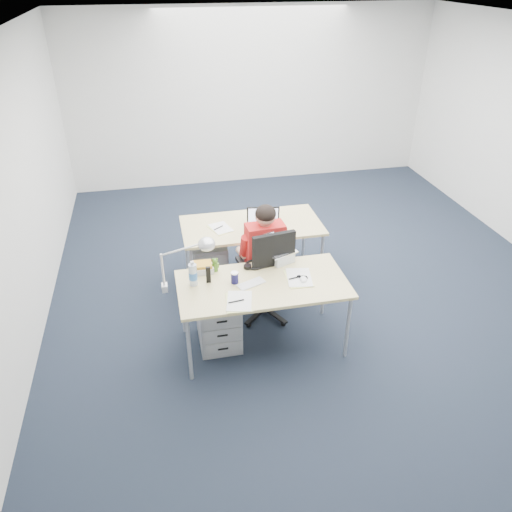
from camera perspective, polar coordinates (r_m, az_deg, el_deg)
The scene contains 24 objects.
floor at distance 5.97m, azimuth 6.45°, elevation -3.55°, with size 7.00×7.00×0.00m, color black.
room at distance 5.21m, azimuth 7.56°, elevation 12.22°, with size 6.02×7.02×2.80m.
desk_near at distance 4.72m, azimuth 0.77°, elevation -3.59°, with size 1.60×0.80×0.73m.
desk_far at distance 5.76m, azimuth -0.50°, elevation 3.22°, with size 1.60×0.80×0.73m.
office_chair at distance 5.35m, azimuth 1.13°, elevation -3.87°, with size 0.78×0.78×1.08m.
seated_person at distance 5.32m, azimuth 0.60°, elevation 0.16°, with size 0.40×0.70×1.27m.
drawer_pedestal_near at distance 5.00m, azimuth -4.31°, elevation -7.26°, with size 0.40×0.50×0.55m, color #9B9EA0.
drawer_pedestal_far at distance 5.91m, azimuth -5.41°, elevation -0.72°, with size 0.40×0.50×0.55m, color #9B9EA0.
silver_laptop at distance 4.96m, azimuth 2.89°, elevation 0.91°, with size 0.29×0.23×0.30m, color silver, non-canonical shape.
wireless_keyboard at distance 4.68m, azimuth -0.55°, elevation -3.18°, with size 0.27×0.11×0.01m, color white.
computer_mouse at distance 4.74m, azimuth 5.45°, elevation -2.67°, with size 0.07×0.11×0.04m, color white.
headphones at distance 4.94m, azimuth -0.17°, elevation -0.93°, with size 0.25×0.19×0.04m, color black, non-canonical shape.
can_koozie at distance 4.67m, azimuth -2.46°, elevation -2.48°, with size 0.07×0.07×0.12m, color #181646.
water_bottle at distance 4.64m, azimuth -7.23°, elevation -1.97°, with size 0.08×0.08×0.25m, color silver.
bear_figurine at distance 4.86m, azimuth -4.69°, elevation -0.97°, with size 0.08×0.06×0.14m, color #2F681B, non-canonical shape.
book_stack at distance 4.87m, azimuth -6.13°, elevation -1.32°, with size 0.20×0.15×0.09m, color silver.
cordless_phone at distance 4.69m, azimuth -5.47°, elevation -2.13°, with size 0.04×0.03×0.17m, color black.
papers_left at distance 4.44m, azimuth -2.02°, elevation -5.27°, with size 0.22×0.31×0.01m, color #E2E786.
papers_right at distance 4.77m, azimuth 4.86°, elevation -2.55°, with size 0.23×0.33×0.01m, color #E2E786.
sunglasses at distance 4.77m, azimuth 5.30°, elevation -2.48°, with size 0.11×0.05×0.03m, color black, non-canonical shape.
desk_lamp at distance 4.53m, azimuth -8.69°, elevation -0.94°, with size 0.46×0.17×0.52m, color silver, non-canonical shape.
dark_laptop at distance 5.53m, azimuth 0.88°, elevation 4.07°, with size 0.37×0.35×0.27m, color black, non-canonical shape.
far_cup at distance 5.74m, azimuth 1.53°, elevation 4.15°, with size 0.07×0.07×0.10m, color white.
far_papers at distance 5.66m, azimuth -4.13°, elevation 3.16°, with size 0.20×0.28×0.01m, color white.
Camera 1 is at (-1.68, -4.65, 3.34)m, focal length 35.00 mm.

